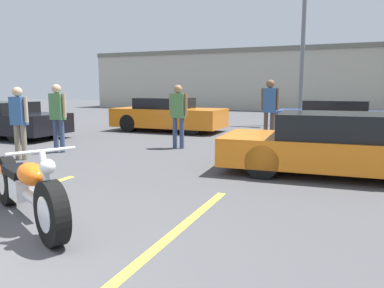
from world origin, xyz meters
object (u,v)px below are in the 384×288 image
(parked_car_mid_right_row, at_px, (341,118))
(spectator_near_motorcycle, at_px, (178,111))
(parked_car_mid_left_row, at_px, (168,115))
(spectator_by_show_car, at_px, (19,117))
(show_car_hood_open, at_px, (346,145))
(parked_car_left_row, at_px, (5,120))
(light_pole, at_px, (305,35))
(spectator_far_lot, at_px, (270,105))
(motorcycle, at_px, (26,189))
(spectator_midground, at_px, (58,112))

(parked_car_mid_right_row, bearing_deg, spectator_near_motorcycle, -127.06)
(parked_car_mid_left_row, xyz_separation_m, spectator_by_show_car, (-0.60, -6.34, 0.36))
(show_car_hood_open, relative_size, parked_car_left_row, 1.11)
(spectator_near_motorcycle, xyz_separation_m, spectator_by_show_car, (-2.62, -2.81, -0.04))
(light_pole, relative_size, parked_car_mid_left_row, 1.70)
(parked_car_mid_right_row, bearing_deg, spectator_by_show_car, -127.93)
(light_pole, relative_size, spectator_far_lot, 3.77)
(motorcycle, height_order, show_car_hood_open, show_car_hood_open)
(parked_car_left_row, relative_size, spectator_far_lot, 2.23)
(show_car_hood_open, bearing_deg, spectator_by_show_car, -173.54)
(show_car_hood_open, bearing_deg, motorcycle, -133.79)
(spectator_near_motorcycle, height_order, spectator_midground, spectator_midground)
(parked_car_mid_right_row, xyz_separation_m, spectator_near_motorcycle, (-3.95, -4.59, 0.42))
(parked_car_mid_left_row, bearing_deg, spectator_midground, -95.37)
(parked_car_mid_left_row, relative_size, parked_car_left_row, 1.00)
(light_pole, relative_size, spectator_near_motorcycle, 4.12)
(light_pole, height_order, spectator_near_motorcycle, light_pole)
(motorcycle, distance_m, spectator_far_lot, 7.85)
(parked_car_left_row, distance_m, spectator_far_lot, 8.45)
(parked_car_mid_left_row, distance_m, parked_car_mid_right_row, 6.06)
(parked_car_mid_right_row, xyz_separation_m, spectator_by_show_car, (-6.56, -7.41, 0.38))
(parked_car_left_row, height_order, spectator_near_motorcycle, spectator_near_motorcycle)
(spectator_by_show_car, bearing_deg, show_car_hood_open, 9.62)
(spectator_midground, xyz_separation_m, spectator_far_lot, (4.56, 3.64, 0.10))
(parked_car_mid_right_row, relative_size, spectator_far_lot, 2.47)
(parked_car_mid_right_row, bearing_deg, parked_car_left_row, -151.15)
(light_pole, distance_m, spectator_by_show_car, 12.17)
(motorcycle, relative_size, spectator_near_motorcycle, 1.33)
(parked_car_mid_left_row, distance_m, spectator_by_show_car, 6.38)
(parked_car_left_row, distance_m, spectator_by_show_car, 4.42)
(parked_car_mid_left_row, xyz_separation_m, spectator_far_lot, (4.07, -1.60, 0.51))
(show_car_hood_open, distance_m, spectator_near_motorcycle, 4.49)
(parked_car_left_row, bearing_deg, spectator_by_show_car, -37.27)
(light_pole, relative_size, spectator_midground, 4.10)
(show_car_hood_open, relative_size, spectator_far_lot, 2.48)
(parked_car_left_row, xyz_separation_m, spectator_far_lot, (8.17, 2.07, 0.54))
(show_car_hood_open, xyz_separation_m, spectator_far_lot, (-2.10, 3.59, 0.55))
(parked_car_mid_right_row, xyz_separation_m, parked_car_left_row, (-10.07, -4.75, -0.02))
(parked_car_mid_left_row, relative_size, spectator_midground, 2.41)
(parked_car_left_row, bearing_deg, parked_car_mid_left_row, 41.78)
(light_pole, height_order, spectator_by_show_car, light_pole)
(parked_car_mid_right_row, height_order, spectator_by_show_car, spectator_by_show_car)
(spectator_by_show_car, bearing_deg, parked_car_mid_right_row, 48.45)
(parked_car_mid_right_row, bearing_deg, motorcycle, -104.16)
(motorcycle, bearing_deg, spectator_by_show_car, 165.81)
(motorcycle, bearing_deg, spectator_midground, 155.88)
(parked_car_mid_left_row, relative_size, spectator_by_show_car, 2.52)
(parked_car_mid_left_row, xyz_separation_m, parked_car_mid_right_row, (5.97, 1.07, -0.01))
(light_pole, height_order, spectator_midground, light_pole)
(parked_car_mid_right_row, height_order, parked_car_left_row, parked_car_mid_right_row)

